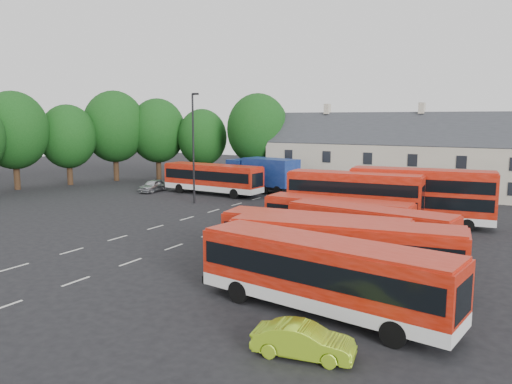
% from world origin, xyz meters
% --- Properties ---
extents(ground, '(140.00, 140.00, 0.00)m').
position_xyz_m(ground, '(0.00, 0.00, 0.00)').
color(ground, black).
rests_on(ground, ground).
extents(lane_markings, '(5.15, 33.80, 0.01)m').
position_xyz_m(lane_markings, '(2.50, 2.00, 0.01)').
color(lane_markings, beige).
rests_on(lane_markings, ground).
extents(treeline, '(29.92, 32.59, 12.01)m').
position_xyz_m(treeline, '(-20.74, 19.36, 6.68)').
color(treeline, black).
rests_on(treeline, ground).
extents(terrace_houses, '(35.70, 7.13, 10.06)m').
position_xyz_m(terrace_houses, '(14.00, 30.00, 3.86)').
color(terrace_houses, beige).
rests_on(terrace_houses, ground).
extents(bus_row_a, '(11.76, 4.20, 3.25)m').
position_xyz_m(bus_row_a, '(17.73, -7.79, 1.96)').
color(bus_row_a, silver).
rests_on(bus_row_a, ground).
extents(bus_row_b, '(11.80, 4.24, 3.26)m').
position_xyz_m(bus_row_b, '(17.26, -3.72, 1.96)').
color(bus_row_b, silver).
rests_on(bus_row_b, ground).
extents(bus_row_c, '(10.74, 3.55, 2.98)m').
position_xyz_m(bus_row_c, '(14.69, -1.50, 1.79)').
color(bus_row_c, silver).
rests_on(bus_row_c, ground).
extents(bus_row_d, '(10.65, 3.89, 2.94)m').
position_xyz_m(bus_row_d, '(16.66, 2.47, 1.77)').
color(bus_row_d, silver).
rests_on(bus_row_d, ground).
extents(bus_row_e, '(10.20, 2.47, 2.88)m').
position_xyz_m(bus_row_e, '(13.62, 5.10, 1.73)').
color(bus_row_e, silver).
rests_on(bus_row_e, ground).
extents(bus_dd_south, '(10.42, 3.15, 4.21)m').
position_xyz_m(bus_dd_south, '(13.17, 9.97, 2.40)').
color(bus_dd_south, silver).
rests_on(bus_dd_south, ground).
extents(bus_dd_north, '(11.04, 3.67, 4.44)m').
position_xyz_m(bus_dd_north, '(17.65, 12.87, 2.53)').
color(bus_dd_north, silver).
rests_on(bus_dd_north, ground).
extents(bus_north, '(11.89, 3.38, 3.32)m').
position_xyz_m(bus_north, '(-5.63, 18.12, 2.00)').
color(bus_north, silver).
rests_on(bus_north, ground).
extents(box_truck, '(9.29, 4.65, 3.89)m').
position_xyz_m(box_truck, '(-1.67, 22.42, 2.19)').
color(box_truck, black).
rests_on(box_truck, ground).
extents(silver_car, '(2.15, 4.37, 1.43)m').
position_xyz_m(silver_car, '(-12.74, 16.43, 0.72)').
color(silver_car, '#B2B5BA').
rests_on(silver_car, ground).
extents(lime_car, '(3.79, 1.87, 1.19)m').
position_xyz_m(lime_car, '(18.62, -11.76, 0.60)').
color(lime_car, '#95C21D').
rests_on(lime_car, ground).
extents(lamppost, '(0.75, 0.34, 10.77)m').
position_xyz_m(lamppost, '(-4.00, 12.51, 5.75)').
color(lamppost, black).
rests_on(lamppost, ground).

